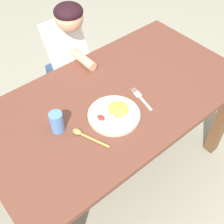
% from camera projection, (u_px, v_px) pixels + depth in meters
% --- Properties ---
extents(ground_plane, '(8.00, 8.00, 0.00)m').
position_uv_depth(ground_plane, '(114.00, 168.00, 2.07)').
color(ground_plane, '#9A9884').
extents(dining_table, '(1.44, 0.79, 0.70)m').
position_uv_depth(dining_table, '(115.00, 112.00, 1.65)').
color(dining_table, brown).
rests_on(dining_table, ground_plane).
extents(plate, '(0.26, 0.26, 0.05)m').
position_uv_depth(plate, '(114.00, 114.00, 1.46)').
color(plate, beige).
rests_on(plate, dining_table).
extents(fork, '(0.05, 0.18, 0.01)m').
position_uv_depth(fork, '(141.00, 99.00, 1.55)').
color(fork, silver).
rests_on(fork, dining_table).
extents(spoon, '(0.09, 0.19, 0.02)m').
position_uv_depth(spoon, '(85.00, 135.00, 1.38)').
color(spoon, '#B09048').
rests_on(spoon, dining_table).
extents(drinking_cup, '(0.06, 0.06, 0.11)m').
position_uv_depth(drinking_cup, '(57.00, 122.00, 1.37)').
color(drinking_cup, '#578BD2').
rests_on(drinking_cup, dining_table).
extents(person, '(0.22, 0.40, 1.03)m').
position_uv_depth(person, '(68.00, 67.00, 1.96)').
color(person, '#344B75').
rests_on(person, ground_plane).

